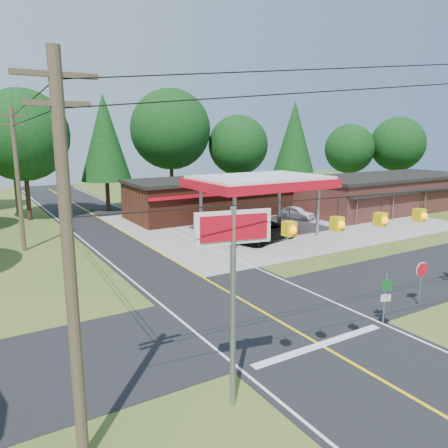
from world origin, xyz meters
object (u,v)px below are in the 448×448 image
suv_car (265,230)px  sedan_car (296,213)px  octagonal_stop_sign (422,273)px  big_stop_sign (233,264)px  gas_canopy (260,184)px

suv_car → sedan_car: bearing=-70.5°
octagonal_stop_sign → suv_car: bearing=84.1°
big_stop_sign → sedan_car: bearing=45.9°
octagonal_stop_sign → sedan_car: bearing=65.0°
suv_car → sedan_car: 9.57m
sedan_car → octagonal_stop_sign: bearing=-137.7°
sedan_car → octagonal_stop_sign: (-9.32, -20.01, 0.99)m
gas_canopy → big_stop_sign: big_stop_sign is taller
suv_car → big_stop_sign: big_stop_sign is taller
octagonal_stop_sign → gas_canopy: bearing=82.9°
octagonal_stop_sign → big_stop_sign: bearing=-170.6°
sedan_car → octagonal_stop_sign: size_ratio=1.68×
suv_car → big_stop_sign: size_ratio=0.95×
sedan_car → octagonal_stop_sign: octagonal_stop_sign is taller
big_stop_sign → octagonal_stop_sign: big_stop_sign is taller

